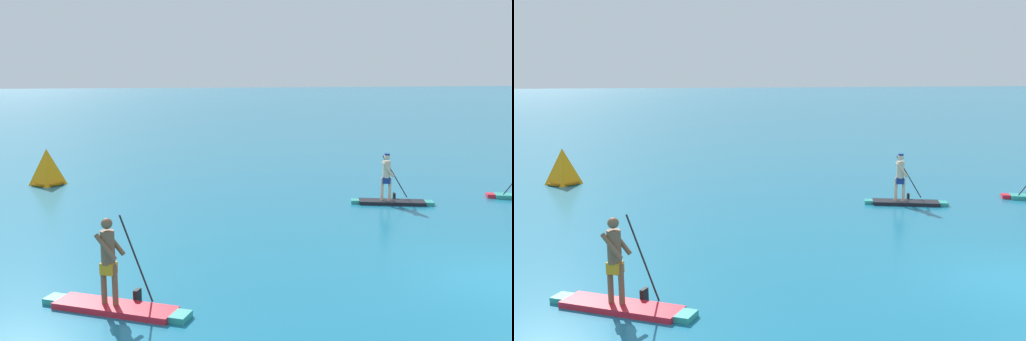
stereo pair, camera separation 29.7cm
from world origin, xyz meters
TOP-DOWN VIEW (x-y plane):
  - paddleboarder_near_left at (-8.49, 1.10)m, footprint 2.70×2.05m
  - paddleboarder_mid_center at (1.24, 7.64)m, footprint 2.76×1.53m
  - race_marker_buoy at (-10.35, 14.92)m, footprint 1.30×1.30m

SIDE VIEW (x-z plane):
  - paddleboarder_mid_center at x=1.24m, z-range -0.52..1.26m
  - paddleboarder_near_left at x=-8.49m, z-range -0.53..1.29m
  - race_marker_buoy at x=-10.35m, z-range -0.07..1.41m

